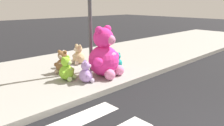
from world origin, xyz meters
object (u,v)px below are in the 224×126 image
plush_lavender (86,73)px  plush_pink_large (105,56)px  plush_teal (117,62)px  plush_white (65,60)px  plush_brown (63,64)px  sign_pole (90,15)px  plush_tan (78,56)px  plush_lime (67,70)px

plush_lavender → plush_pink_large: bearing=5.3°
plush_teal → plush_white: 1.72m
plush_teal → plush_brown: (-1.58, 0.73, 0.08)m
plush_teal → plush_white: size_ratio=0.89×
sign_pole → plush_lavender: 1.74m
plush_pink_large → plush_white: plush_pink_large is taller
sign_pole → plush_lavender: sign_pole is taller
plush_tan → plush_lime: plush_tan is taller
plush_white → plush_lime: size_ratio=0.83×
plush_pink_large → plush_tan: size_ratio=2.11×
plush_tan → plush_brown: 1.08m
plush_pink_large → plush_tan: plush_pink_large is taller
plush_pink_large → plush_teal: plush_pink_large is taller
plush_lime → plush_lavender: 0.58m
sign_pole → plush_teal: (0.86, -0.26, -1.50)m
plush_teal → plush_brown: plush_brown is taller
plush_pink_large → plush_brown: 1.34m
plush_white → plush_brown: 0.61m
plush_pink_large → plush_lime: 1.13m
plush_white → plush_lime: 1.26m
plush_tan → plush_brown: size_ratio=0.98×
sign_pole → plush_tan: sign_pole is taller
plush_teal → plush_brown: bearing=155.1°
plush_lime → plush_brown: bearing=69.3°
plush_white → plush_tan: size_ratio=0.82×
plush_white → plush_lavender: bearing=-101.4°
plush_tan → plush_lavender: size_ratio=1.16×
sign_pole → plush_brown: (-0.72, 0.47, -1.42)m
plush_white → plush_lavender: (-0.33, -1.61, 0.01)m
plush_brown → plush_pink_large: bearing=-54.5°
plush_brown → plush_tan: bearing=30.1°
plush_teal → plush_white: plush_white is taller
plush_white → plush_pink_large: bearing=-75.8°
plush_teal → plush_lavender: (-1.54, -0.40, 0.04)m
plush_white → plush_tan: plush_tan is taller
plush_white → plush_lavender: size_ratio=0.94×
sign_pole → plush_teal: size_ratio=6.50×
plush_tan → plush_brown: bearing=-149.9°
plush_lavender → plush_brown: (-0.04, 1.13, 0.04)m
plush_pink_large → plush_lime: plush_pink_large is taller
plush_teal → plush_lavender: bearing=-165.6°
sign_pole → plush_lime: bearing=-170.8°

